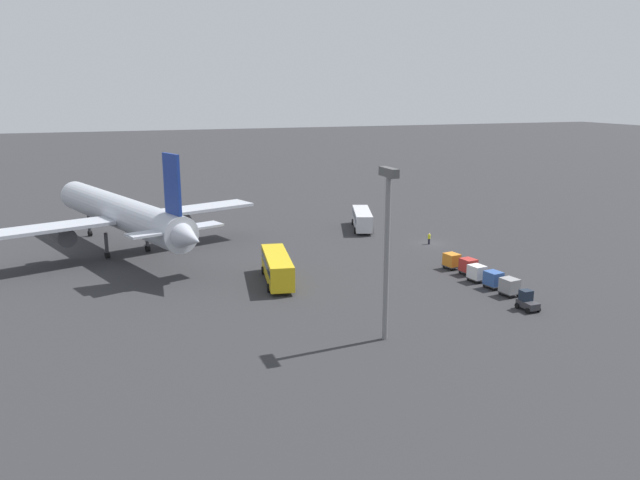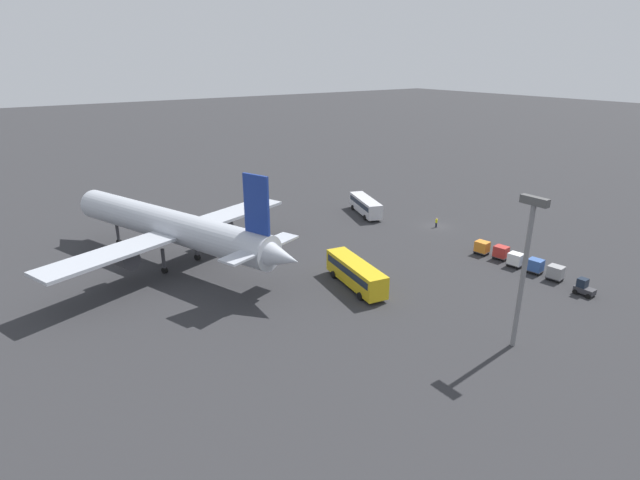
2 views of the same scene
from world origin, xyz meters
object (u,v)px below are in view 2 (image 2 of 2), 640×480
Objects in this scene: worker_person at (436,223)px; cargo_cart_red at (501,252)px; airplane at (172,227)px; baggage_tug at (584,288)px; shuttle_bus_near at (365,205)px; cargo_cart_grey at (556,272)px; cargo_cart_orange at (482,247)px; cargo_cart_blue at (535,265)px; cargo_cart_white at (516,259)px; shuttle_bus_far at (356,272)px.

worker_person is 16.28m from cargo_cart_red.
airplane is 45.39m from worker_person.
baggage_tug is 1.10× the size of cargo_cart_red.
shuttle_bus_near is 38.11m from cargo_cart_grey.
airplane reaches higher than baggage_tug.
cargo_cart_blue is at bearing -178.65° from cargo_cart_orange.
shuttle_bus_near is at bearing 2.16° from cargo_cart_white.
shuttle_bus_far is 5.44× the size of cargo_cart_red.
cargo_cart_orange is (-2.17, -23.09, -0.83)m from shuttle_bus_far.
baggage_tug is 13.47m from cargo_cart_red.
shuttle_bus_far is 24.38m from cargo_cart_white.
airplane is at bearing 48.56° from shuttle_bus_far.
cargo_cart_blue is (-31.96, -40.18, -4.65)m from airplane.
cargo_cart_red is at bearing -3.78° from cargo_cart_blue.
shuttle_bus_near reaches higher than cargo_cart_orange.
cargo_cart_grey is 8.89m from cargo_cart_red.
cargo_cart_grey is (-24.81, 3.71, 0.32)m from worker_person.
baggage_tug is 1.10× the size of cargo_cart_blue.
baggage_tug is 4.64m from cargo_cart_grey.
shuttle_bus_far is 5.44× the size of cargo_cart_white.
cargo_cart_blue is 1.00× the size of cargo_cart_red.
cargo_cart_orange is (-23.07, -39.97, -4.65)m from airplane.
cargo_cart_blue is at bearing 170.16° from worker_person.
worker_person is at bearing -122.32° from airplane.
airplane is 18.39× the size of baggage_tug.
cargo_cart_blue is 5.94m from cargo_cart_red.
shuttle_bus_near reaches higher than worker_person.
cargo_cart_grey is at bearing -158.21° from shuttle_bus_near.
worker_person is at bearing -138.79° from shuttle_bus_near.
cargo_cart_orange is at bearing 162.85° from worker_person.
cargo_cart_blue is at bearing -173.97° from cargo_cart_white.
shuttle_bus_far is at bearing 157.22° from shuttle_bus_near.
shuttle_bus_near reaches higher than cargo_cart_red.
cargo_cart_orange is at bearing -157.76° from shuttle_bus_near.
baggage_tug is 7.54m from cargo_cart_blue.
cargo_cart_orange is at bearing -139.36° from airplane.
cargo_cart_white is at bearing 166.62° from cargo_cart_red.
cargo_cart_grey is at bearing -15.05° from baggage_tug.
cargo_cart_orange is (8.89, 0.21, 0.00)m from cargo_cart_blue.
shuttle_bus_far reaches higher than cargo_cart_white.
cargo_cart_red is at bearing -168.52° from cargo_cart_orange.
cargo_cart_red is (-29.18, -1.91, -0.70)m from shuttle_bus_near.
shuttle_bus_far reaches higher than cargo_cart_red.
cargo_cart_orange is at bearing -1.00° from cargo_cart_white.
baggage_tug is (-42.58, -0.56, -0.95)m from shuttle_bus_near.
cargo_cart_grey is 2.96m from cargo_cart_blue.
cargo_cart_orange is (16.36, -0.76, 0.25)m from baggage_tug.
cargo_cart_grey is 1.00× the size of cargo_cart_orange.
cargo_cart_orange is (5.93, -0.10, 0.00)m from cargo_cart_white.
shuttle_bus_far reaches higher than cargo_cart_blue.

